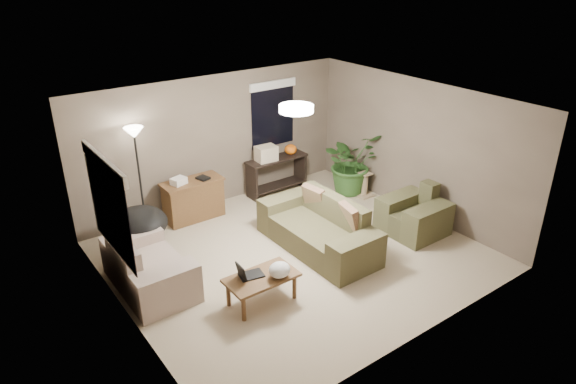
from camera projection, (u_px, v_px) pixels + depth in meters
room_shell at (296, 185)px, 7.83m from camera, size 5.50×5.50×5.50m
main_sofa at (319, 231)px, 8.46m from camera, size 0.95×2.20×0.85m
throw_pillows at (332, 208)px, 8.44m from camera, size 0.33×1.38×0.47m
loveseat at (147, 270)px, 7.42m from camera, size 0.90×1.60×0.85m
armchair at (414, 216)px, 8.95m from camera, size 0.95×1.00×0.85m
coffee_table at (262, 280)px, 7.08m from camera, size 1.00×0.55×0.42m
laptop at (247, 273)px, 7.01m from camera, size 0.38×0.29×0.24m
plastic_bag at (280, 270)px, 7.01m from camera, size 0.37×0.35×0.22m
desk at (193, 199)px, 9.37m from camera, size 1.10×0.50×0.75m
desk_papers at (184, 180)px, 9.10m from camera, size 0.71×0.31×0.12m
console_table at (277, 172)px, 10.39m from camera, size 1.30×0.40×0.75m
pumpkin at (291, 149)px, 10.41m from camera, size 0.33×0.33×0.20m
cardboard_box at (266, 153)px, 10.07m from camera, size 0.41×0.32×0.30m
papasan_chair at (140, 228)px, 8.21m from camera, size 0.91×0.91×0.80m
floor_lamp at (136, 146)px, 8.41m from camera, size 0.32×0.32×1.91m
ceiling_fixture at (296, 109)px, 7.34m from camera, size 0.50×0.50×0.10m
houseplant at (351, 169)px, 10.39m from camera, size 1.15×1.28×1.00m
cat_scratching_post at (365, 186)px, 10.32m from camera, size 0.32×0.32×0.50m
window_left at (106, 190)px, 6.36m from camera, size 0.05×1.56×1.33m
window_back at (273, 103)px, 10.12m from camera, size 1.06×0.05×1.33m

